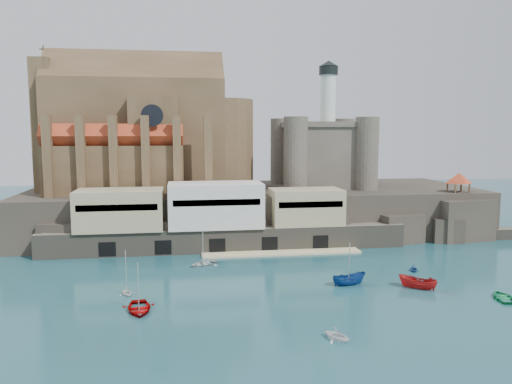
{
  "coord_description": "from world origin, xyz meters",
  "views": [
    {
      "loc": [
        -16.37,
        -72.12,
        22.82
      ],
      "look_at": [
        -0.79,
        32.0,
        10.05
      ],
      "focal_mm": 35.0,
      "sensor_mm": 36.0,
      "label": 1
    }
  ],
  "objects_px": {
    "boat_2": "(349,285)",
    "boat_0": "(139,311)",
    "boat_1": "(336,340)",
    "church": "(146,135)",
    "pavilion": "(459,179)",
    "castle_keep": "(322,151)"
  },
  "relations": [
    {
      "from": "boat_1",
      "to": "boat_0",
      "type": "bearing_deg",
      "value": 114.98
    },
    {
      "from": "castle_keep",
      "to": "boat_2",
      "type": "xyz_separation_m",
      "value": [
        -7.95,
        -43.56,
        -18.31
      ]
    },
    {
      "from": "church",
      "to": "boat_2",
      "type": "relative_size",
      "value": 8.6
    },
    {
      "from": "church",
      "to": "boat_2",
      "type": "xyz_separation_m",
      "value": [
        32.26,
        -44.33,
        -22.13
      ]
    },
    {
      "from": "boat_0",
      "to": "boat_1",
      "type": "height_order",
      "value": "boat_0"
    },
    {
      "from": "church",
      "to": "boat_2",
      "type": "distance_m",
      "value": 59.12
    },
    {
      "from": "boat_1",
      "to": "boat_2",
      "type": "xyz_separation_m",
      "value": [
        7.93,
        18.88,
        0.0
      ]
    },
    {
      "from": "pavilion",
      "to": "boat_0",
      "type": "relative_size",
      "value": 1.03
    },
    {
      "from": "boat_0",
      "to": "boat_1",
      "type": "bearing_deg",
      "value": -35.47
    },
    {
      "from": "pavilion",
      "to": "boat_2",
      "type": "bearing_deg",
      "value": -139.94
    },
    {
      "from": "pavilion",
      "to": "boat_1",
      "type": "bearing_deg",
      "value": -131.43
    },
    {
      "from": "castle_keep",
      "to": "pavilion",
      "type": "distance_m",
      "value": 30.5
    },
    {
      "from": "castle_keep",
      "to": "boat_2",
      "type": "relative_size",
      "value": 5.36
    },
    {
      "from": "church",
      "to": "boat_0",
      "type": "bearing_deg",
      "value": -87.72
    },
    {
      "from": "boat_2",
      "to": "castle_keep",
      "type": "bearing_deg",
      "value": -20.8
    },
    {
      "from": "church",
      "to": "pavilion",
      "type": "distance_m",
      "value": 68.65
    },
    {
      "from": "boat_2",
      "to": "pavilion",
      "type": "bearing_deg",
      "value": -60.4
    },
    {
      "from": "church",
      "to": "castle_keep",
      "type": "bearing_deg",
      "value": -1.11
    },
    {
      "from": "boat_0",
      "to": "church",
      "type": "bearing_deg",
      "value": 85.81
    },
    {
      "from": "boat_1",
      "to": "church",
      "type": "bearing_deg",
      "value": 75.04
    },
    {
      "from": "boat_2",
      "to": "boat_0",
      "type": "bearing_deg",
      "value": 91.71
    },
    {
      "from": "castle_keep",
      "to": "boat_1",
      "type": "height_order",
      "value": "castle_keep"
    }
  ]
}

